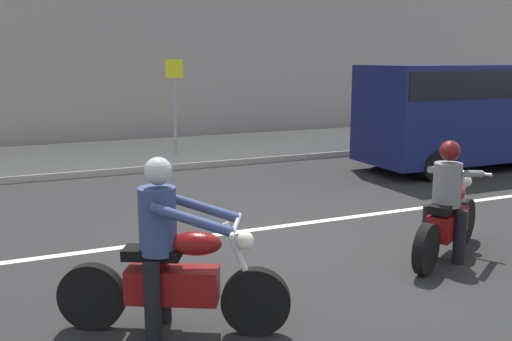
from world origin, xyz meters
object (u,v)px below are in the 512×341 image
(motorcycle_with_rider_denim_blue, at_px, (171,263))
(motorcycle_with_rider_gray, at_px, (448,210))
(street_sign_post, at_px, (174,97))
(parked_van_navy, at_px, (461,109))

(motorcycle_with_rider_denim_blue, xyz_separation_m, motorcycle_with_rider_gray, (3.74, 0.54, -0.04))
(motorcycle_with_rider_gray, bearing_deg, street_sign_post, 98.38)
(motorcycle_with_rider_gray, xyz_separation_m, parked_van_navy, (4.43, 4.54, 0.74))
(motorcycle_with_rider_gray, relative_size, parked_van_navy, 0.41)
(motorcycle_with_rider_denim_blue, distance_m, parked_van_navy, 9.65)
(motorcycle_with_rider_denim_blue, bearing_deg, motorcycle_with_rider_gray, 8.26)
(motorcycle_with_rider_gray, distance_m, parked_van_navy, 6.39)
(motorcycle_with_rider_denim_blue, height_order, street_sign_post, street_sign_post)
(motorcycle_with_rider_denim_blue, distance_m, street_sign_post, 9.10)
(motorcycle_with_rider_denim_blue, xyz_separation_m, parked_van_navy, (8.18, 5.08, 0.69))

